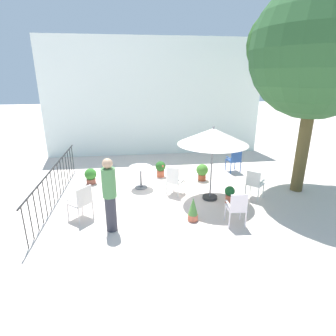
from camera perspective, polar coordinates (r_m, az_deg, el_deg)
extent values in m
plane|color=beige|center=(8.63, -0.02, -5.28)|extent=(60.00, 60.00, 0.00)
cube|color=white|center=(12.60, -2.83, 14.40)|extent=(9.78, 0.30, 5.12)
cube|color=black|center=(8.54, -22.89, 0.10)|extent=(0.03, 5.34, 0.03)
cylinder|color=black|center=(6.56, -27.84, -11.05)|extent=(0.02, 0.02, 1.00)
cylinder|color=black|center=(6.85, -26.86, -9.60)|extent=(0.02, 0.02, 1.00)
cylinder|color=black|center=(7.15, -25.96, -8.27)|extent=(0.02, 0.02, 1.00)
cylinder|color=black|center=(7.45, -25.14, -7.05)|extent=(0.02, 0.02, 1.00)
cylinder|color=black|center=(7.76, -24.39, -5.92)|extent=(0.02, 0.02, 1.00)
cylinder|color=black|center=(8.07, -23.70, -4.88)|extent=(0.02, 0.02, 1.00)
cylinder|color=black|center=(8.38, -23.07, -3.92)|extent=(0.02, 0.02, 1.00)
cylinder|color=black|center=(8.70, -22.48, -3.02)|extent=(0.02, 0.02, 1.00)
cylinder|color=black|center=(9.02, -21.93, -2.19)|extent=(0.02, 0.02, 1.00)
cylinder|color=black|center=(9.34, -21.42, -1.41)|extent=(0.02, 0.02, 1.00)
cylinder|color=black|center=(9.67, -20.95, -0.69)|extent=(0.02, 0.02, 1.00)
cylinder|color=black|center=(10.00, -20.51, -0.02)|extent=(0.02, 0.02, 1.00)
cylinder|color=black|center=(10.33, -20.09, 0.62)|extent=(0.02, 0.02, 1.00)
cylinder|color=black|center=(10.66, -19.70, 1.21)|extent=(0.02, 0.02, 1.00)
cylinder|color=black|center=(10.99, -19.34, 1.77)|extent=(0.02, 0.02, 1.00)
cylinder|color=brown|center=(9.37, 26.42, 3.94)|extent=(0.37, 0.37, 2.86)
sphere|color=#2A552B|center=(9.16, 29.07, 20.80)|extent=(3.79, 3.79, 3.79)
sphere|color=#2A5623|center=(9.27, 22.99, 22.75)|extent=(2.09, 2.09, 2.09)
cylinder|color=#2D2D2D|center=(8.34, 8.75, -6.09)|extent=(0.44, 0.44, 0.08)
cylinder|color=slate|center=(7.97, 9.11, 0.64)|extent=(0.04, 0.04, 2.14)
cone|color=beige|center=(7.75, 9.44, 6.59)|extent=(2.00, 2.00, 0.45)
sphere|color=slate|center=(7.70, 9.54, 8.44)|extent=(0.06, 0.06, 0.06)
cylinder|color=white|center=(8.82, -5.80, 0.21)|extent=(0.73, 0.73, 0.02)
cylinder|color=slate|center=(8.94, -5.72, -2.03)|extent=(0.06, 0.06, 0.71)
cylinder|color=slate|center=(9.07, -5.65, -4.04)|extent=(0.40, 0.40, 0.03)
cube|color=silver|center=(8.53, 17.79, -3.17)|extent=(0.61, 0.61, 0.04)
cube|color=silver|center=(8.27, 17.45, -2.10)|extent=(0.31, 0.32, 0.42)
cube|color=silver|center=(8.42, 19.10, -2.70)|extent=(0.31, 0.30, 0.03)
cube|color=silver|center=(8.55, 16.66, -2.14)|extent=(0.31, 0.30, 0.03)
cylinder|color=silver|center=(8.73, 19.31, -4.53)|extent=(0.04, 0.04, 0.44)
cylinder|color=silver|center=(8.85, 16.92, -3.96)|extent=(0.04, 0.04, 0.44)
cylinder|color=silver|center=(8.38, 18.38, -5.40)|extent=(0.04, 0.04, 0.44)
cylinder|color=silver|center=(8.51, 15.90, -4.79)|extent=(0.04, 0.04, 0.44)
cube|color=white|center=(8.45, 1.58, -2.74)|extent=(0.61, 0.61, 0.04)
cube|color=white|center=(8.19, 0.93, -1.48)|extent=(0.35, 0.28, 0.49)
cube|color=white|center=(8.32, 2.79, -2.22)|extent=(0.27, 0.34, 0.03)
cube|color=white|center=(8.49, 0.41, -1.74)|extent=(0.27, 0.34, 0.03)
cylinder|color=white|center=(8.61, 3.38, -3.92)|extent=(0.04, 0.04, 0.40)
cylinder|color=white|center=(8.78, 1.04, -3.42)|extent=(0.04, 0.04, 0.40)
cylinder|color=white|center=(8.28, 2.12, -4.85)|extent=(0.04, 0.04, 0.40)
cylinder|color=white|center=(8.46, -0.28, -4.31)|extent=(0.04, 0.04, 0.40)
cube|color=silver|center=(6.94, 14.02, -8.13)|extent=(0.46, 0.46, 0.04)
cube|color=silver|center=(6.67, 14.68, -7.10)|extent=(0.41, 0.07, 0.43)
cube|color=silver|center=(6.95, 15.66, -7.15)|extent=(0.07, 0.39, 0.03)
cube|color=silver|center=(6.83, 12.52, -7.34)|extent=(0.07, 0.39, 0.03)
cylinder|color=silver|center=(7.27, 14.93, -8.96)|extent=(0.04, 0.04, 0.42)
cylinder|color=silver|center=(7.16, 11.88, -9.17)|extent=(0.04, 0.04, 0.42)
cylinder|color=silver|center=(6.94, 15.94, -10.47)|extent=(0.04, 0.04, 0.42)
cylinder|color=silver|center=(6.83, 12.75, -10.72)|extent=(0.04, 0.04, 0.42)
cube|color=silver|center=(7.35, -18.03, -6.92)|extent=(0.66, 0.67, 0.04)
cube|color=silver|center=(7.10, -17.15, -5.58)|extent=(0.33, 0.38, 0.45)
cube|color=silver|center=(7.43, -16.81, -5.50)|extent=(0.34, 0.30, 0.03)
cube|color=silver|center=(7.18, -19.50, -6.67)|extent=(0.34, 0.30, 0.03)
cylinder|color=silver|center=(7.73, -17.59, -7.50)|extent=(0.04, 0.04, 0.43)
cylinder|color=silver|center=(7.49, -20.23, -8.69)|extent=(0.04, 0.04, 0.43)
cylinder|color=silver|center=(7.43, -15.46, -8.38)|extent=(0.04, 0.04, 0.43)
cylinder|color=silver|center=(7.18, -18.14, -9.66)|extent=(0.04, 0.04, 0.43)
cube|color=#294D92|center=(10.69, 13.53, 1.56)|extent=(0.51, 0.52, 0.04)
cube|color=#294D92|center=(10.45, 14.18, 2.44)|extent=(0.43, 0.10, 0.42)
cube|color=#294D92|center=(10.75, 14.53, 2.25)|extent=(0.10, 0.41, 0.03)
cube|color=#294D92|center=(10.56, 12.62, 2.10)|extent=(0.10, 0.41, 0.03)
cylinder|color=#294D92|center=(11.03, 13.86, 0.80)|extent=(0.04, 0.04, 0.43)
cylinder|color=#294D92|center=(10.84, 11.96, 0.62)|extent=(0.04, 0.04, 0.43)
cylinder|color=#294D92|center=(10.69, 14.94, 0.12)|extent=(0.04, 0.04, 0.43)
cylinder|color=#294D92|center=(10.49, 13.01, -0.07)|extent=(0.04, 0.04, 0.43)
cylinder|color=#CF6347|center=(8.17, 12.70, -6.30)|extent=(0.22, 0.22, 0.24)
cylinder|color=#382819|center=(8.13, 12.75, -5.60)|extent=(0.19, 0.19, 0.02)
sphere|color=#195526|center=(8.07, 12.82, -4.73)|extent=(0.29, 0.29, 0.29)
cylinder|color=#C0593A|center=(9.96, -1.57, -1.15)|extent=(0.27, 0.27, 0.24)
cylinder|color=#382819|center=(9.93, -1.58, -0.54)|extent=(0.24, 0.24, 0.02)
sphere|color=#22541D|center=(9.87, -1.59, 0.37)|extent=(0.37, 0.37, 0.37)
sphere|color=#E2513B|center=(9.98, -0.95, 0.54)|extent=(0.09, 0.09, 0.09)
sphere|color=#E2513B|center=(9.75, -1.19, 0.39)|extent=(0.11, 0.11, 0.11)
cylinder|color=#C76347|center=(7.09, 5.21, -10.27)|extent=(0.26, 0.26, 0.17)
cylinder|color=#382819|center=(7.05, 5.23, -9.73)|extent=(0.23, 0.23, 0.02)
cone|color=#528B3F|center=(6.94, 5.29, -7.99)|extent=(0.25, 0.25, 0.46)
cylinder|color=#9E472B|center=(9.69, 7.11, -1.97)|extent=(0.27, 0.27, 0.22)
cylinder|color=#382819|center=(9.66, 7.13, -1.43)|extent=(0.24, 0.24, 0.02)
sphere|color=#417C2C|center=(9.59, 7.18, -0.39)|extent=(0.41, 0.41, 0.41)
cylinder|color=brown|center=(9.70, -15.82, -2.68)|extent=(0.30, 0.30, 0.18)
cylinder|color=#382819|center=(9.67, -15.86, -2.25)|extent=(0.27, 0.27, 0.02)
sphere|color=#2F7125|center=(9.61, -15.95, -1.25)|extent=(0.40, 0.40, 0.40)
cylinder|color=#33333D|center=(6.64, -11.85, -9.33)|extent=(0.26, 0.26, 0.87)
cylinder|color=#50884E|center=(6.32, -12.32, -3.06)|extent=(0.45, 0.45, 0.69)
sphere|color=tan|center=(6.16, -12.61, 0.94)|extent=(0.24, 0.24, 0.24)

